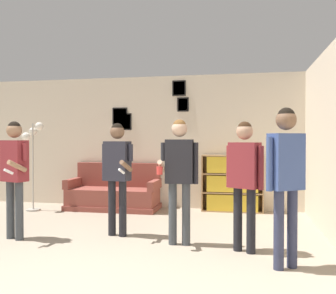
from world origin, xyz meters
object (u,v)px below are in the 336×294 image
(couch, at_px, (114,194))
(floor_lamp, at_px, (33,145))
(person_spectator_far_right, at_px, (286,169))
(person_player_foreground_center, at_px, (117,167))
(person_spectator_near_bookshelf, at_px, (244,173))
(person_player_foreground_left, at_px, (14,167))
(bookshelf, at_px, (232,183))
(person_watcher_holding_cup, at_px, (179,168))

(couch, distance_m, floor_lamp, 1.86)
(couch, relative_size, person_spectator_far_right, 1.05)
(couch, bearing_deg, person_player_foreground_center, -69.03)
(couch, relative_size, person_spectator_near_bookshelf, 1.13)
(person_player_foreground_left, bearing_deg, bookshelf, 42.28)
(person_watcher_holding_cup, relative_size, person_spectator_far_right, 0.96)
(floor_lamp, relative_size, person_spectator_far_right, 1.00)
(bookshelf, bearing_deg, floor_lamp, -170.10)
(person_player_foreground_center, bearing_deg, person_player_foreground_left, -161.24)
(bookshelf, relative_size, person_spectator_near_bookshelf, 0.73)
(person_spectator_near_bookshelf, distance_m, person_spectator_far_right, 0.68)
(person_watcher_holding_cup, bearing_deg, floor_lamp, 150.75)
(couch, distance_m, person_watcher_holding_cup, 2.95)
(person_spectator_far_right, bearing_deg, couch, 135.39)
(person_player_foreground_left, distance_m, person_spectator_far_right, 3.62)
(floor_lamp, height_order, person_player_foreground_left, floor_lamp)
(bookshelf, height_order, person_spectator_far_right, person_spectator_far_right)
(couch, bearing_deg, person_watcher_holding_cup, -52.93)
(couch, distance_m, person_player_foreground_center, 2.26)
(couch, distance_m, person_player_foreground_left, 2.63)
(person_player_foreground_center, height_order, person_spectator_near_bookshelf, person_player_foreground_center)
(couch, height_order, bookshelf, bookshelf)
(person_spectator_near_bookshelf, xyz_separation_m, person_spectator_far_right, (0.43, -0.52, 0.09))
(person_watcher_holding_cup, bearing_deg, person_player_foreground_left, -175.53)
(person_watcher_holding_cup, bearing_deg, couch, 127.07)
(person_spectator_far_right, bearing_deg, person_spectator_near_bookshelf, 129.75)
(couch, bearing_deg, person_player_foreground_left, -103.20)
(floor_lamp, xyz_separation_m, person_spectator_near_bookshelf, (4.07, -1.96, -0.30))
(person_player_foreground_center, bearing_deg, person_spectator_far_right, -23.16)
(person_player_foreground_left, distance_m, person_watcher_holding_cup, 2.31)
(person_player_foreground_left, distance_m, person_spectator_near_bookshelf, 3.15)
(person_player_foreground_left, bearing_deg, person_spectator_far_right, -7.92)
(floor_lamp, xyz_separation_m, person_spectator_far_right, (4.50, -2.49, -0.21))
(couch, height_order, person_spectator_far_right, person_spectator_far_right)
(person_player_foreground_left, relative_size, person_spectator_near_bookshelf, 1.02)
(floor_lamp, xyz_separation_m, person_player_foreground_left, (0.92, -1.99, -0.28))
(person_watcher_holding_cup, bearing_deg, bookshelf, 75.97)
(floor_lamp, xyz_separation_m, person_watcher_holding_cup, (3.23, -1.81, -0.27))
(person_spectator_near_bookshelf, bearing_deg, person_spectator_far_right, -50.25)
(person_spectator_far_right, bearing_deg, floor_lamp, 151.11)
(couch, xyz_separation_m, person_spectator_far_right, (3.00, -2.96, 0.77))
(person_watcher_holding_cup, height_order, person_spectator_near_bookshelf, person_watcher_holding_cup)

